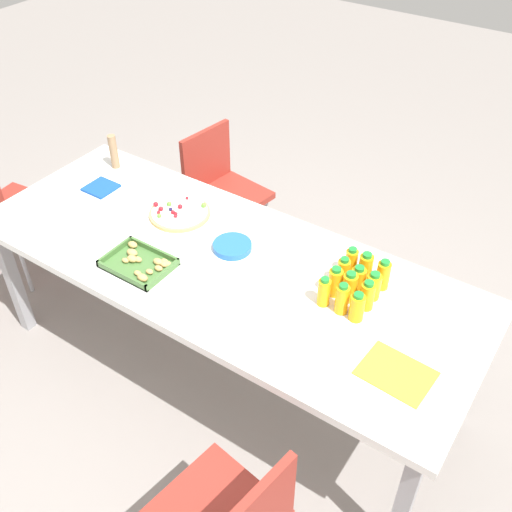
% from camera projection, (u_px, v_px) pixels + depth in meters
% --- Properties ---
extents(ground_plane, '(12.00, 12.00, 0.00)m').
position_uv_depth(ground_plane, '(226.00, 368.00, 3.16)').
color(ground_plane, gray).
extents(party_table, '(2.39, 0.92, 0.75)m').
position_uv_depth(party_table, '(221.00, 269.00, 2.71)').
color(party_table, white).
rests_on(party_table, ground_plane).
extents(chair_near_right, '(0.45, 0.45, 0.83)m').
position_uv_depth(chair_near_right, '(221.00, 185.00, 3.61)').
color(chair_near_right, maroon).
rests_on(chair_near_right, ground_plane).
extents(chair_end, '(0.44, 0.44, 0.83)m').
position_uv_depth(chair_end, '(2.00, 209.00, 3.42)').
color(chair_end, maroon).
rests_on(chair_end, ground_plane).
extents(juice_bottle_0, '(0.06, 0.06, 0.14)m').
position_uv_depth(juice_bottle_0, '(383.00, 275.00, 2.49)').
color(juice_bottle_0, '#F9AC14').
rests_on(juice_bottle_0, party_table).
extents(juice_bottle_1, '(0.06, 0.06, 0.15)m').
position_uv_depth(juice_bottle_1, '(365.00, 268.00, 2.53)').
color(juice_bottle_1, '#F8AD14').
rests_on(juice_bottle_1, party_table).
extents(juice_bottle_2, '(0.05, 0.05, 0.14)m').
position_uv_depth(juice_bottle_2, '(351.00, 262.00, 2.56)').
color(juice_bottle_2, '#F9AB14').
rests_on(juice_bottle_2, party_table).
extents(juice_bottle_3, '(0.06, 0.06, 0.13)m').
position_uv_depth(juice_bottle_3, '(373.00, 286.00, 2.45)').
color(juice_bottle_3, '#F9AB14').
rests_on(juice_bottle_3, party_table).
extents(juice_bottle_4, '(0.06, 0.06, 0.13)m').
position_uv_depth(juice_bottle_4, '(358.00, 280.00, 2.48)').
color(juice_bottle_4, '#FAAB14').
rests_on(juice_bottle_4, party_table).
extents(juice_bottle_5, '(0.05, 0.05, 0.14)m').
position_uv_depth(juice_bottle_5, '(343.00, 272.00, 2.51)').
color(juice_bottle_5, '#F9AC14').
rests_on(juice_bottle_5, party_table).
extents(juice_bottle_6, '(0.06, 0.06, 0.14)m').
position_uv_depth(juice_bottle_6, '(367.00, 296.00, 2.40)').
color(juice_bottle_6, '#F9AC14').
rests_on(juice_bottle_6, party_table).
extents(juice_bottle_7, '(0.06, 0.06, 0.14)m').
position_uv_depth(juice_bottle_7, '(350.00, 287.00, 2.44)').
color(juice_bottle_7, '#FAAE14').
rests_on(juice_bottle_7, party_table).
extents(juice_bottle_8, '(0.06, 0.06, 0.14)m').
position_uv_depth(juice_bottle_8, '(335.00, 282.00, 2.46)').
color(juice_bottle_8, '#FAAF14').
rests_on(juice_bottle_8, party_table).
extents(juice_bottle_9, '(0.06, 0.06, 0.13)m').
position_uv_depth(juice_bottle_9, '(357.00, 307.00, 2.35)').
color(juice_bottle_9, '#F9AB14').
rests_on(juice_bottle_9, party_table).
extents(juice_bottle_10, '(0.06, 0.06, 0.15)m').
position_uv_depth(juice_bottle_10, '(342.00, 299.00, 2.38)').
color(juice_bottle_10, '#FAAC14').
rests_on(juice_bottle_10, party_table).
extents(juice_bottle_11, '(0.05, 0.05, 0.14)m').
position_uv_depth(juice_bottle_11, '(324.00, 292.00, 2.42)').
color(juice_bottle_11, '#F9AD14').
rests_on(juice_bottle_11, party_table).
extents(fruit_pizza, '(0.30, 0.30, 0.05)m').
position_uv_depth(fruit_pizza, '(179.00, 213.00, 2.93)').
color(fruit_pizza, tan).
rests_on(fruit_pizza, party_table).
extents(snack_tray, '(0.30, 0.22, 0.04)m').
position_uv_depth(snack_tray, '(140.00, 263.00, 2.64)').
color(snack_tray, '#477238').
rests_on(snack_tray, party_table).
extents(plate_stack, '(0.18, 0.18, 0.03)m').
position_uv_depth(plate_stack, '(232.00, 246.00, 2.73)').
color(plate_stack, blue).
rests_on(plate_stack, party_table).
extents(napkin_stack, '(0.15, 0.15, 0.01)m').
position_uv_depth(napkin_stack, '(101.00, 188.00, 3.12)').
color(napkin_stack, '#194CA5').
rests_on(napkin_stack, party_table).
extents(cardboard_tube, '(0.04, 0.04, 0.19)m').
position_uv_depth(cardboard_tube, '(114.00, 152.00, 3.23)').
color(cardboard_tube, '#9E7A56').
rests_on(cardboard_tube, party_table).
extents(paper_folder, '(0.27, 0.22, 0.01)m').
position_uv_depth(paper_folder, '(396.00, 373.00, 2.17)').
color(paper_folder, yellow).
rests_on(paper_folder, party_table).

